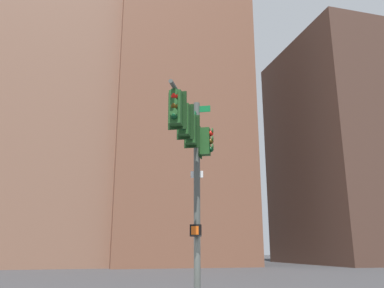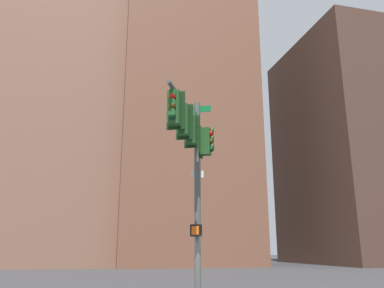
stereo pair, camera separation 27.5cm
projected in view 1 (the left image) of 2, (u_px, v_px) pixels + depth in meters
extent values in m
cylinder|color=#4C514C|center=(197.00, 201.00, 13.70)|extent=(0.23, 0.23, 7.34)
cylinder|color=#4C514C|center=(186.00, 106.00, 12.57)|extent=(3.57, 1.85, 0.12)
cylinder|color=#4C514C|center=(193.00, 130.00, 13.65)|extent=(0.97, 0.54, 0.75)
cube|color=#0F6B33|center=(197.00, 109.00, 14.58)|extent=(0.49, 0.94, 0.24)
cube|color=#0F6B33|center=(197.00, 117.00, 14.50)|extent=(0.65, 0.35, 0.24)
cube|color=white|center=(197.00, 174.00, 13.94)|extent=(0.23, 0.42, 0.24)
cube|color=#1E4C1E|center=(191.00, 130.00, 13.25)|extent=(0.46, 0.46, 1.00)
cube|color=black|center=(192.00, 132.00, 13.43)|extent=(0.28, 0.50, 1.16)
sphere|color=#470A07|center=(190.00, 120.00, 13.14)|extent=(0.20, 0.20, 0.20)
cylinder|color=#1E4C1E|center=(189.00, 117.00, 13.10)|extent=(0.14, 0.22, 0.23)
sphere|color=#F29E0C|center=(190.00, 128.00, 13.06)|extent=(0.20, 0.20, 0.20)
cylinder|color=#1E4C1E|center=(189.00, 125.00, 13.02)|extent=(0.14, 0.22, 0.23)
sphere|color=#0A3819|center=(190.00, 137.00, 12.98)|extent=(0.20, 0.20, 0.20)
cylinder|color=#1E4C1E|center=(189.00, 134.00, 12.94)|extent=(0.14, 0.22, 0.23)
cube|color=#1E4C1E|center=(184.00, 120.00, 12.22)|extent=(0.46, 0.46, 1.00)
cube|color=black|center=(185.00, 122.00, 12.40)|extent=(0.28, 0.50, 1.16)
sphere|color=#470A07|center=(183.00, 109.00, 12.10)|extent=(0.20, 0.20, 0.20)
cylinder|color=#1E4C1E|center=(182.00, 105.00, 12.07)|extent=(0.14, 0.22, 0.23)
sphere|color=#F29E0C|center=(183.00, 118.00, 12.03)|extent=(0.20, 0.20, 0.20)
cylinder|color=#1E4C1E|center=(182.00, 114.00, 11.99)|extent=(0.14, 0.22, 0.23)
sphere|color=#0A3819|center=(183.00, 127.00, 11.95)|extent=(0.20, 0.20, 0.20)
cylinder|color=#1E4C1E|center=(182.00, 124.00, 11.91)|extent=(0.14, 0.22, 0.23)
cube|color=#1E4C1E|center=(176.00, 108.00, 11.19)|extent=(0.46, 0.46, 1.00)
cube|color=black|center=(177.00, 110.00, 11.37)|extent=(0.28, 0.50, 1.16)
sphere|color=red|center=(174.00, 96.00, 11.07)|extent=(0.20, 0.20, 0.20)
cylinder|color=#1E4C1E|center=(174.00, 92.00, 11.03)|extent=(0.14, 0.22, 0.23)
sphere|color=#4C330A|center=(174.00, 106.00, 10.99)|extent=(0.20, 0.20, 0.20)
cylinder|color=#1E4C1E|center=(174.00, 102.00, 10.96)|extent=(0.14, 0.22, 0.23)
sphere|color=#0A3819|center=(174.00, 116.00, 10.92)|extent=(0.20, 0.20, 0.20)
cylinder|color=#1E4C1E|center=(174.00, 112.00, 10.88)|extent=(0.14, 0.22, 0.23)
cube|color=#1E4C1E|center=(205.00, 142.00, 14.19)|extent=(0.46, 0.46, 1.00)
cube|color=black|center=(200.00, 142.00, 14.23)|extent=(0.50, 0.28, 1.16)
sphere|color=red|center=(211.00, 133.00, 14.23)|extent=(0.20, 0.20, 0.20)
cylinder|color=#1E4C1E|center=(212.00, 131.00, 14.24)|extent=(0.22, 0.14, 0.23)
sphere|color=#4C330A|center=(211.00, 141.00, 14.15)|extent=(0.20, 0.20, 0.20)
cylinder|color=#1E4C1E|center=(213.00, 139.00, 14.16)|extent=(0.22, 0.14, 0.23)
sphere|color=#0A3819|center=(211.00, 149.00, 14.08)|extent=(0.20, 0.20, 0.20)
cylinder|color=#1E4C1E|center=(213.00, 147.00, 14.09)|extent=(0.22, 0.14, 0.23)
cube|color=black|center=(196.00, 231.00, 13.18)|extent=(0.39, 0.43, 0.40)
cube|color=#EA5914|center=(195.00, 230.00, 13.06)|extent=(0.13, 0.23, 0.28)
cube|color=#845B47|center=(53.00, 111.00, 55.31)|extent=(24.57, 19.37, 41.74)
cube|color=brown|center=(175.00, 111.00, 54.73)|extent=(17.59, 16.89, 41.38)
cube|color=#8CB2C6|center=(63.00, 63.00, 73.01)|extent=(31.51, 27.00, 71.06)
cube|color=#4C3328|center=(342.00, 150.00, 57.16)|extent=(20.21, 14.90, 32.08)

